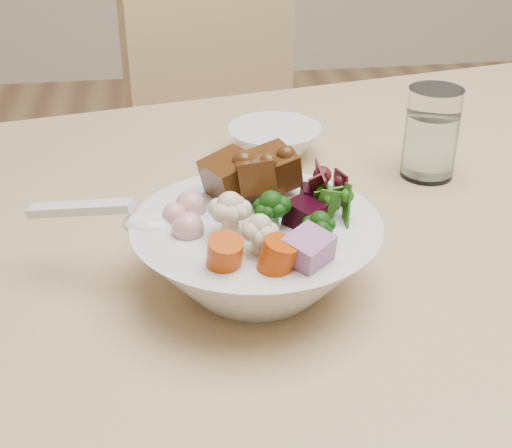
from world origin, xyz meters
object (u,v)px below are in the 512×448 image
water_glass (431,137)px  food_bowl (258,248)px  dining_table (442,250)px  side_bowl (274,142)px  chair_far (246,180)px

water_glass → food_bowl: bearing=-139.7°
dining_table → food_bowl: (-0.27, -0.15, 0.12)m
dining_table → food_bowl: bearing=-160.9°
food_bowl → side_bowl: (0.07, 0.31, -0.02)m
dining_table → chair_far: size_ratio=1.99×
food_bowl → water_glass: size_ratio=2.05×
food_bowl → water_glass: bearing=40.3°
chair_far → food_bowl: size_ratio=3.63×
dining_table → chair_far: 0.67m
dining_table → chair_far: bearing=94.5°
chair_far → water_glass: bearing=-100.9°
dining_table → water_glass: (-0.01, 0.07, 0.13)m
dining_table → chair_far: (-0.17, 0.63, -0.18)m
chair_far → food_bowl: food_bowl is taller
dining_table → side_bowl: 0.27m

